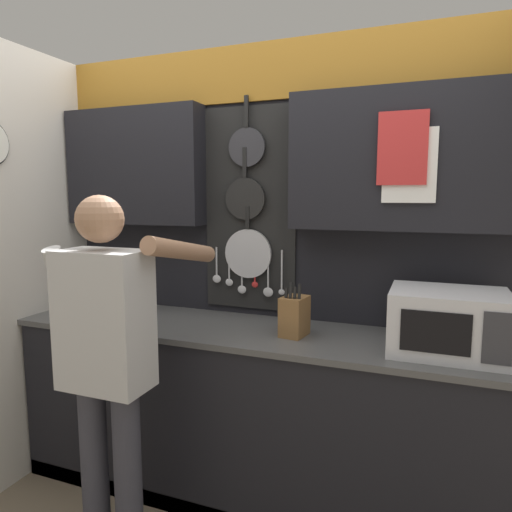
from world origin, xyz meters
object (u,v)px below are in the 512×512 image
microwave (448,322)px  knife_block (294,316)px  utensil_crock (78,295)px  person (108,349)px

microwave → knife_block: 0.70m
utensil_crock → knife_block: bearing=-0.1°
person → microwave: bearing=22.6°
knife_block → utensil_crock: utensil_crock is taller
knife_block → utensil_crock: size_ratio=0.77×
microwave → utensil_crock: (-2.04, 0.00, -0.04)m
microwave → knife_block: size_ratio=1.79×
knife_block → person: person is taller
utensil_crock → person: bearing=-40.4°
microwave → person: size_ratio=0.30×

